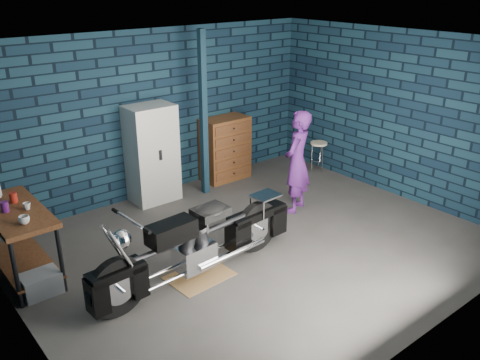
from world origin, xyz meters
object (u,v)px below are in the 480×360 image
object	(u,v)px
storage_bin	(41,284)
workbench	(21,243)
motorcycle	(198,237)
locker	(152,154)
person	(297,162)
tool_chest	(226,149)
shop_stool	(318,157)

from	to	relation	value
storage_bin	workbench	bearing A→B (deg)	92.29
workbench	motorcycle	bearing A→B (deg)	-39.28
locker	person	bearing A→B (deg)	-48.72
person	storage_bin	bearing A→B (deg)	-27.98
motorcycle	tool_chest	bearing A→B (deg)	43.24
tool_chest	motorcycle	bearing A→B (deg)	-133.37
workbench	locker	world-z (taller)	locker
workbench	shop_stool	world-z (taller)	workbench
workbench	person	world-z (taller)	person
workbench	shop_stool	size ratio (longest dim) A/B	2.47
workbench	person	distance (m)	4.01
workbench	storage_bin	world-z (taller)	workbench
storage_bin	locker	world-z (taller)	locker
person	shop_stool	distance (m)	1.87
locker	storage_bin	bearing A→B (deg)	-147.75
workbench	storage_bin	xyz separation A→B (m)	(0.02, -0.50, -0.32)
storage_bin	motorcycle	bearing A→B (deg)	-27.57
workbench	storage_bin	size ratio (longest dim) A/B	3.26
motorcycle	shop_stool	size ratio (longest dim) A/B	4.34
storage_bin	person	bearing A→B (deg)	-3.33
workbench	motorcycle	world-z (taller)	motorcycle
storage_bin	shop_stool	distance (m)	5.49
motorcycle	storage_bin	distance (m)	1.89
shop_stool	locker	bearing A→B (deg)	165.43
person	locker	bearing A→B (deg)	-73.37
workbench	motorcycle	distance (m)	2.14
motorcycle	workbench	bearing A→B (deg)	137.34
tool_chest	storage_bin	bearing A→B (deg)	-158.71
workbench	tool_chest	xyz separation A→B (m)	(3.89, 1.01, 0.11)
person	storage_bin	world-z (taller)	person
motorcycle	tool_chest	size ratio (longest dim) A/B	2.18
person	tool_chest	size ratio (longest dim) A/B	1.41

